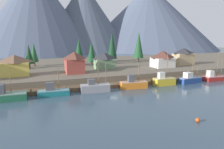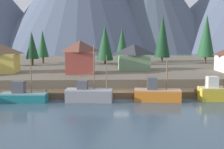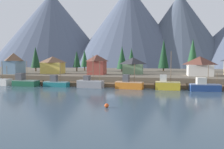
# 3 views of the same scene
# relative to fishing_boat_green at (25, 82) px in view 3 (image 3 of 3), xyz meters

# --- Properties ---
(ground_plane) EXTENTS (400.00, 400.00, 1.00)m
(ground_plane) POSITION_rel_fishing_boat_green_xyz_m (24.69, 21.80, -1.68)
(ground_plane) COLOR #384C5B
(dock) EXTENTS (80.00, 4.00, 1.60)m
(dock) POSITION_rel_fishing_boat_green_xyz_m (24.69, 3.79, -0.68)
(dock) COLOR brown
(dock) RESTS_ON ground_plane
(shoreline_bank) EXTENTS (400.00, 56.00, 2.50)m
(shoreline_bank) POSITION_rel_fishing_boat_green_xyz_m (24.69, 33.80, 0.07)
(shoreline_bank) COLOR #665B4C
(shoreline_bank) RESTS_ON ground_plane
(mountain_west_peak) EXTENTS (112.05, 112.05, 69.00)m
(mountain_west_peak) POSITION_rel_fishing_boat_green_xyz_m (-64.65, 147.49, 33.32)
(mountain_west_peak) COLOR #4C566B
(mountain_west_peak) RESTS_ON ground_plane
(mountain_central_peak) EXTENTS (100.96, 100.96, 68.83)m
(mountain_central_peak) POSITION_rel_fishing_boat_green_xyz_m (9.80, 142.28, 33.23)
(mountain_central_peak) COLOR #4C566B
(mountain_central_peak) RESTS_ON ground_plane
(mountain_east_peak) EXTENTS (85.61, 85.61, 61.90)m
(mountain_east_peak) POSITION_rel_fishing_boat_green_xyz_m (51.72, 147.05, 29.76)
(mountain_east_peak) COLOR #475160
(mountain_east_peak) RESTS_ON ground_plane
(fishing_boat_green) EXTENTS (7.17, 3.29, 7.01)m
(fishing_boat_green) POSITION_rel_fishing_boat_green_xyz_m (0.00, 0.00, 0.00)
(fishing_boat_green) COLOR #1E5B3D
(fishing_boat_green) RESTS_ON ground_plane
(fishing_boat_teal) EXTENTS (7.22, 2.68, 6.76)m
(fishing_boat_teal) POSITION_rel_fishing_boat_green_xyz_m (9.46, 0.35, -0.21)
(fishing_boat_teal) COLOR #196B70
(fishing_boat_teal) RESTS_ON ground_plane
(fishing_boat_grey) EXTENTS (7.30, 3.06, 8.79)m
(fishing_boat_grey) POSITION_rel_fishing_boat_green_xyz_m (19.51, 0.15, -0.03)
(fishing_boat_grey) COLOR gray
(fishing_boat_grey) RESTS_ON ground_plane
(fishing_boat_orange) EXTENTS (7.32, 3.13, 6.37)m
(fishing_boat_orange) POSITION_rel_fishing_boat_green_xyz_m (30.04, 0.12, 0.00)
(fishing_boat_orange) COLOR #CC6B1E
(fishing_boat_orange) RESTS_ON ground_plane
(fishing_boat_yellow) EXTENTS (6.05, 2.59, 9.73)m
(fishing_boat_yellow) POSITION_rel_fishing_boat_green_xyz_m (39.75, 0.38, 0.09)
(fishing_boat_yellow) COLOR gold
(fishing_boat_yellow) RESTS_ON ground_plane
(fishing_boat_blue) EXTENTS (7.30, 3.14, 6.50)m
(fishing_boat_blue) POSITION_rel_fishing_boat_green_xyz_m (48.52, 0.08, -0.04)
(fishing_boat_blue) COLOR navy
(fishing_boat_blue) RESTS_ON ground_plane
(house_blue) EXTENTS (5.54, 6.34, 7.20)m
(house_blue) POSITION_rel_fishing_boat_green_xyz_m (-12.07, 12.36, 5.00)
(house_blue) COLOR #6689A8
(house_blue) RESTS_ON shoreline_bank
(house_yellow) EXTENTS (7.70, 5.12, 5.98)m
(house_yellow) POSITION_rel_fishing_boat_green_xyz_m (0.69, 16.22, 4.38)
(house_yellow) COLOR gold
(house_yellow) RESTS_ON shoreline_bank
(house_white) EXTENTS (7.57, 6.14, 5.98)m
(house_white) POSITION_rel_fishing_boat_green_xyz_m (49.69, 16.05, 4.38)
(house_white) COLOR silver
(house_white) RESTS_ON shoreline_bank
(house_red) EXTENTS (5.69, 5.24, 6.56)m
(house_red) POSITION_rel_fishing_boat_green_xyz_m (17.28, 14.62, 4.67)
(house_red) COLOR #9E4238
(house_red) RESTS_ON shoreline_bank
(house_green) EXTENTS (6.95, 4.60, 5.65)m
(house_green) POSITION_rel_fishing_boat_green_xyz_m (28.61, 19.66, 4.21)
(house_green) COLOR #6B8E66
(house_green) RESTS_ON shoreline_bank
(conifer_near_left) EXTENTS (4.57, 4.57, 12.91)m
(conifer_near_left) POSITION_rel_fishing_boat_green_xyz_m (49.67, 34.75, 8.60)
(conifer_near_left) COLOR #4C3823
(conifer_near_left) RESTS_ON shoreline_bank
(conifer_near_right) EXTENTS (3.19, 3.19, 8.40)m
(conifer_near_right) POSITION_rel_fishing_boat_green_xyz_m (4.30, 30.22, 6.31)
(conifer_near_right) COLOR #4C3823
(conifer_near_right) RESTS_ON shoreline_bank
(conifer_mid_left) EXTENTS (4.27, 4.27, 10.15)m
(conifer_mid_left) POSITION_rel_fishing_boat_green_xyz_m (22.51, 32.78, 6.89)
(conifer_mid_left) COLOR #4C3823
(conifer_mid_left) RESTS_ON shoreline_bank
(conifer_mid_right) EXTENTS (4.39, 4.39, 13.14)m
(conifer_mid_right) POSITION_rel_fishing_boat_green_xyz_m (38.78, 39.23, 8.48)
(conifer_mid_right) COLOR #4C3823
(conifer_mid_right) RESTS_ON shoreline_bank
(conifer_back_left) EXTENTS (3.91, 3.91, 10.01)m
(conifer_back_left) POSITION_rel_fishing_boat_green_xyz_m (-12.33, 27.14, 7.02)
(conifer_back_left) COLOR #4C3823
(conifer_back_left) RESTS_ON shoreline_bank
(conifer_back_right) EXTENTS (3.47, 3.47, 9.34)m
(conifer_back_right) POSITION_rel_fishing_boat_green_xyz_m (26.72, 29.67, 6.72)
(conifer_back_right) COLOR #4C3823
(conifer_back_right) RESTS_ON shoreline_bank
(conifer_centre) EXTENTS (3.12, 3.12, 8.82)m
(conifer_centre) POSITION_rel_fishing_boat_green_xyz_m (5.99, 35.10, 6.54)
(conifer_centre) COLOR #4C3823
(conifer_centre) RESTS_ON shoreline_bank
(channel_buoy) EXTENTS (0.70, 0.70, 0.70)m
(channel_buoy) POSITION_rel_fishing_boat_green_xyz_m (29.82, -23.50, -0.83)
(channel_buoy) COLOR #E04C19
(channel_buoy) RESTS_ON ground_plane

